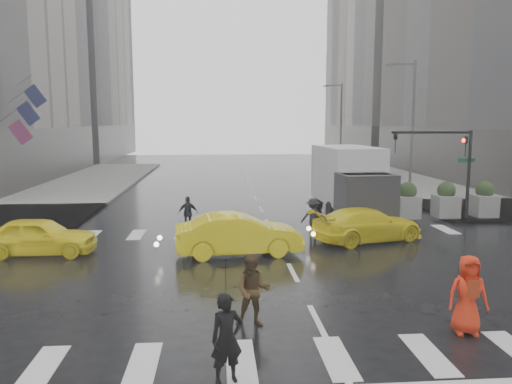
{
  "coord_description": "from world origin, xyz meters",
  "views": [
    {
      "loc": [
        -2.44,
        -15.71,
        4.91
      ],
      "look_at": [
        -1.06,
        2.0,
        2.4
      ],
      "focal_mm": 35.0,
      "sensor_mm": 36.0,
      "label": 1
    }
  ],
  "objects": [
    {
      "name": "ground",
      "position": [
        0.0,
        0.0,
        0.0
      ],
      "size": [
        120.0,
        120.0,
        0.0
      ],
      "primitive_type": "plane",
      "color": "black",
      "rests_on": "ground"
    },
    {
      "name": "building_nw_far",
      "position": [
        -29.0,
        56.0,
        20.19
      ],
      "size": [
        26.05,
        26.05,
        44.0
      ],
      "color": "slate",
      "rests_on": "ground"
    },
    {
      "name": "building_ne_far",
      "position": [
        29.0,
        56.0,
        16.27
      ],
      "size": [
        26.05,
        26.05,
        36.0
      ],
      "color": "#9E9489",
      "rests_on": "ground"
    },
    {
      "name": "road_markings",
      "position": [
        0.0,
        0.0,
        0.01
      ],
      "size": [
        18.0,
        48.0,
        0.01
      ],
      "primitive_type": null,
      "color": "silver",
      "rests_on": "ground"
    },
    {
      "name": "traffic_signal_pole",
      "position": [
        9.01,
        8.01,
        3.22
      ],
      "size": [
        4.45,
        0.42,
        4.5
      ],
      "color": "black",
      "rests_on": "ground"
    },
    {
      "name": "street_lamp_near",
      "position": [
        10.87,
        18.0,
        4.95
      ],
      "size": [
        2.15,
        0.22,
        9.0
      ],
      "color": "#59595B",
      "rests_on": "ground"
    },
    {
      "name": "street_lamp_far",
      "position": [
        10.87,
        38.0,
        4.95
      ],
      "size": [
        2.15,
        0.22,
        9.0
      ],
      "color": "#59595B",
      "rests_on": "ground"
    },
    {
      "name": "planter_west",
      "position": [
        7.0,
        8.2,
        0.98
      ],
      "size": [
        1.1,
        1.1,
        1.8
      ],
      "color": "gray",
      "rests_on": "ground"
    },
    {
      "name": "planter_mid",
      "position": [
        9.0,
        8.2,
        0.98
      ],
      "size": [
        1.1,
        1.1,
        1.8
      ],
      "color": "gray",
      "rests_on": "ground"
    },
    {
      "name": "planter_east",
      "position": [
        11.0,
        8.2,
        0.98
      ],
      "size": [
        1.1,
        1.1,
        1.8
      ],
      "color": "gray",
      "rests_on": "ground"
    },
    {
      "name": "flag_cluster",
      "position": [
        -15.08,
        18.5,
        5.64
      ],
      "size": [
        2.87,
        3.06,
        4.69
      ],
      "color": "#59595B",
      "rests_on": "ground"
    },
    {
      "name": "pedestrian_black",
      "position": [
        -2.3,
        -6.8,
        1.59
      ],
      "size": [
        1.21,
        1.22,
        2.43
      ],
      "rotation": [
        0.0,
        0.0,
        0.3
      ],
      "color": "black",
      "rests_on": "ground"
    },
    {
      "name": "pedestrian_brown",
      "position": [
        -1.62,
        -4.21,
        0.89
      ],
      "size": [
        0.93,
        0.76,
        1.77
      ],
      "primitive_type": "imported",
      "rotation": [
        0.0,
        0.0,
        -0.11
      ],
      "color": "#3F2E16",
      "rests_on": "ground"
    },
    {
      "name": "pedestrian_orange",
      "position": [
        3.33,
        -5.02,
        0.94
      ],
      "size": [
        0.99,
        0.71,
        1.87
      ],
      "rotation": [
        0.0,
        0.0,
        -0.14
      ],
      "color": "red",
      "rests_on": "ground"
    },
    {
      "name": "pedestrian_far_a",
      "position": [
        -3.79,
        6.91,
        0.77
      ],
      "size": [
        0.92,
        0.59,
        1.54
      ],
      "primitive_type": "imported",
      "rotation": [
        0.0,
        0.0,
        3.19
      ],
      "color": "black",
      "rests_on": "ground"
    },
    {
      "name": "pedestrian_far_b",
      "position": [
        1.69,
        5.3,
        0.82
      ],
      "size": [
        1.15,
        0.77,
        1.63
      ],
      "primitive_type": "imported",
      "rotation": [
        0.0,
        0.0,
        2.95
      ],
      "color": "black",
      "rests_on": "ground"
    },
    {
      "name": "taxi_front",
      "position": [
        -9.06,
        2.92,
        0.7
      ],
      "size": [
        4.13,
        1.68,
        1.4
      ],
      "primitive_type": "imported",
      "rotation": [
        0.0,
        0.0,
        1.57
      ],
      "color": "#FEE80D",
      "rests_on": "ground"
    },
    {
      "name": "taxi_mid",
      "position": [
        -1.67,
        2.35,
        0.77
      ],
      "size": [
        4.8,
        2.09,
        1.54
      ],
      "primitive_type": "imported",
      "rotation": [
        0.0,
        0.0,
        1.67
      ],
      "color": "#FEE80D",
      "rests_on": "ground"
    },
    {
      "name": "taxi_rear",
      "position": [
        3.72,
        4.09,
        0.7
      ],
      "size": [
        4.63,
        3.21,
        1.39
      ],
      "primitive_type": "imported",
      "rotation": [
        0.0,
        0.0,
        1.9
      ],
      "color": "#FEE80D",
      "rests_on": "ground"
    },
    {
      "name": "box_truck",
      "position": [
        4.32,
        8.85,
        1.94
      ],
      "size": [
        2.56,
        6.83,
        3.63
      ],
      "rotation": [
        0.0,
        0.0,
        0.07
      ],
      "color": "white",
      "rests_on": "ground"
    }
  ]
}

